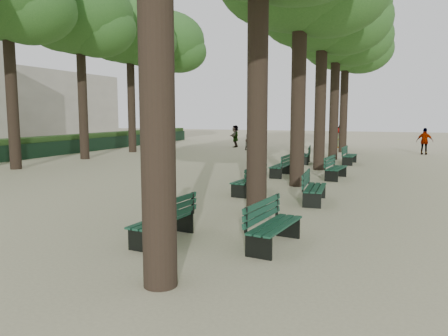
% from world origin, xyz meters
% --- Properties ---
extents(ground, '(120.00, 120.00, 0.00)m').
position_xyz_m(ground, '(0.00, 0.00, 0.00)').
color(ground, '#B6AE89').
rests_on(ground, ground).
extents(tree_central_3, '(6.00, 6.00, 9.95)m').
position_xyz_m(tree_central_3, '(1.50, 13.00, 7.65)').
color(tree_central_3, '#33261C').
rests_on(tree_central_3, ground).
extents(tree_central_4, '(6.00, 6.00, 9.95)m').
position_xyz_m(tree_central_4, '(1.50, 18.00, 7.65)').
color(tree_central_4, '#33261C').
rests_on(tree_central_4, ground).
extents(tree_central_5, '(6.00, 6.00, 9.95)m').
position_xyz_m(tree_central_5, '(1.50, 23.00, 7.65)').
color(tree_central_5, '#33261C').
rests_on(tree_central_5, ground).
extents(tree_far_3, '(6.00, 6.00, 10.45)m').
position_xyz_m(tree_far_3, '(-12.00, 13.00, 8.14)').
color(tree_far_3, '#33261C').
rests_on(tree_far_3, ground).
extents(tree_far_4, '(6.00, 6.00, 10.45)m').
position_xyz_m(tree_far_4, '(-12.00, 18.00, 8.14)').
color(tree_far_4, '#33261C').
rests_on(tree_far_4, ground).
extents(tree_far_5, '(6.00, 6.00, 10.45)m').
position_xyz_m(tree_far_5, '(-12.00, 23.00, 8.14)').
color(tree_far_5, '#33261C').
rests_on(tree_far_5, ground).
extents(bench_left_0, '(0.73, 1.84, 0.92)m').
position_xyz_m(bench_left_0, '(0.37, 0.10, 0.27)').
color(bench_left_0, black).
rests_on(bench_left_0, ground).
extents(bench_left_1, '(0.76, 1.85, 0.92)m').
position_xyz_m(bench_left_1, '(0.37, 5.85, 0.27)').
color(bench_left_1, black).
rests_on(bench_left_1, ground).
extents(bench_left_2, '(0.63, 1.82, 0.92)m').
position_xyz_m(bench_left_2, '(0.37, 10.18, 0.27)').
color(bench_left_2, black).
rests_on(bench_left_2, ground).
extents(bench_left_3, '(0.81, 1.86, 0.92)m').
position_xyz_m(bench_left_3, '(0.37, 15.34, 0.27)').
color(bench_left_3, black).
rests_on(bench_left_3, ground).
extents(bench_right_0, '(0.78, 1.86, 0.92)m').
position_xyz_m(bench_right_0, '(2.63, 0.53, 0.27)').
color(bench_right_0, black).
rests_on(bench_right_0, ground).
extents(bench_right_1, '(0.70, 1.84, 0.92)m').
position_xyz_m(bench_right_1, '(2.63, 5.19, 0.27)').
color(bench_right_1, black).
rests_on(bench_right_1, ground).
extents(bench_right_2, '(0.75, 1.85, 0.92)m').
position_xyz_m(bench_right_2, '(2.63, 10.24, 0.27)').
color(bench_right_2, black).
rests_on(bench_right_2, ground).
extents(bench_right_3, '(0.66, 1.83, 0.92)m').
position_xyz_m(bench_right_3, '(2.63, 15.94, 0.27)').
color(bench_right_3, black).
rests_on(bench_right_3, ground).
extents(man_with_map, '(0.66, 0.73, 1.71)m').
position_xyz_m(man_with_map, '(-0.20, 1.14, 0.86)').
color(man_with_map, black).
rests_on(man_with_map, ground).
extents(pedestrian_e, '(0.54, 1.63, 1.73)m').
position_xyz_m(pedestrian_e, '(-6.87, 24.63, 0.86)').
color(pedestrian_e, '#262628').
rests_on(pedestrian_e, ground).
extents(pedestrian_a, '(0.59, 0.81, 1.55)m').
position_xyz_m(pedestrian_a, '(-4.97, 22.41, 0.77)').
color(pedestrian_a, '#262628').
rests_on(pedestrian_a, ground).
extents(pedestrian_b, '(0.46, 1.23, 1.87)m').
position_xyz_m(pedestrian_b, '(1.23, 24.95, 0.93)').
color(pedestrian_b, '#262628').
rests_on(pedestrian_b, ground).
extents(pedestrian_d, '(0.68, 0.81, 1.56)m').
position_xyz_m(pedestrian_d, '(0.71, 26.94, 0.78)').
color(pedestrian_d, '#262628').
rests_on(pedestrian_d, ground).
extents(pedestrian_c, '(1.05, 0.52, 1.72)m').
position_xyz_m(pedestrian_c, '(6.61, 23.14, 0.86)').
color(pedestrian_c, '#262628').
rests_on(pedestrian_c, ground).
extents(fence, '(0.08, 42.00, 0.90)m').
position_xyz_m(fence, '(-15.00, 11.00, 0.45)').
color(fence, black).
rests_on(fence, ground).
extents(hedge, '(1.20, 42.00, 1.20)m').
position_xyz_m(hedge, '(-15.70, 11.00, 0.60)').
color(hedge, '#204216').
rests_on(hedge, ground).
extents(building_far, '(12.00, 16.00, 7.00)m').
position_xyz_m(building_far, '(-33.00, 30.00, 3.50)').
color(building_far, '#B7B2A3').
rests_on(building_far, ground).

